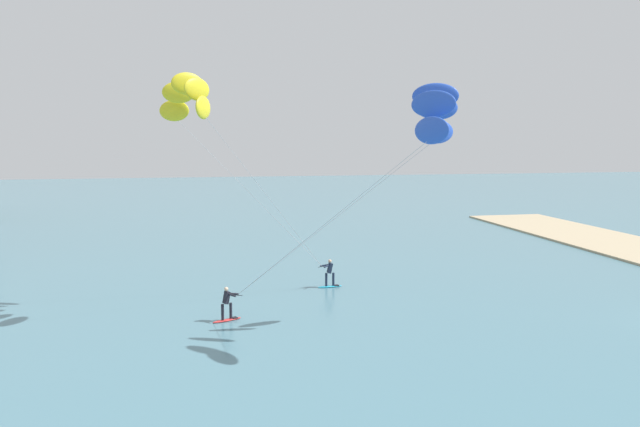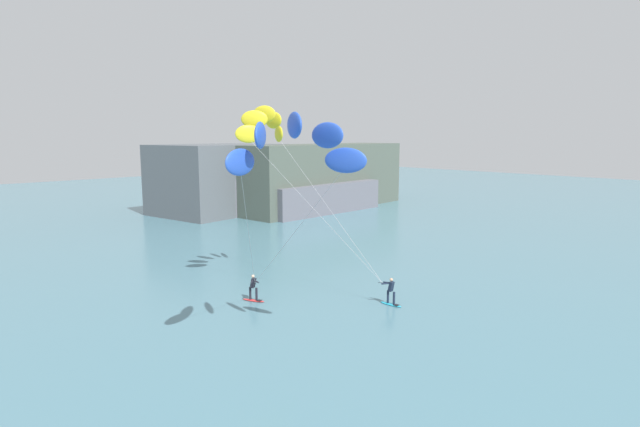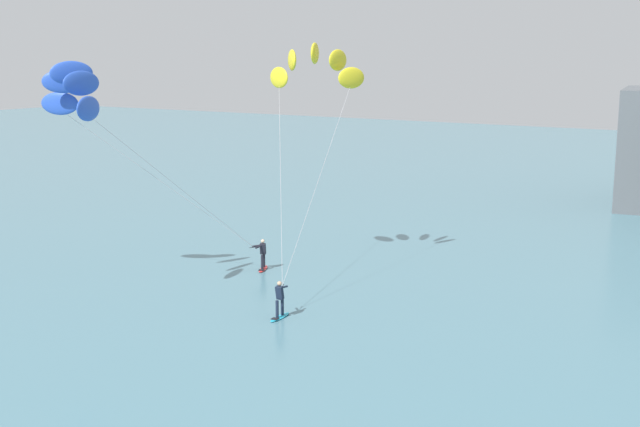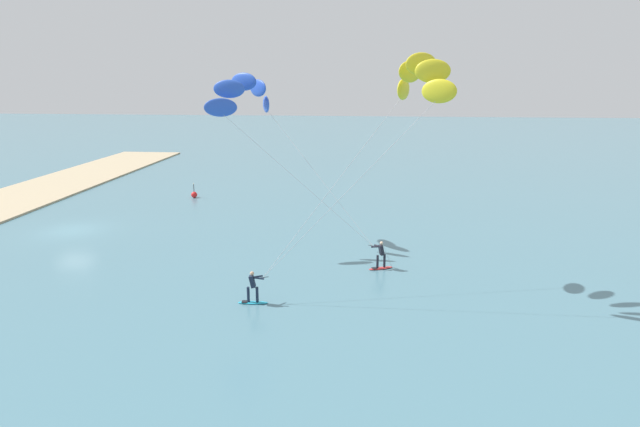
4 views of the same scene
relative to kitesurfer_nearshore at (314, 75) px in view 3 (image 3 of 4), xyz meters
The scene contains 2 objects.
kitesurfer_nearshore is the anchor object (origin of this frame).
kitesurfer_mid_water 11.75m from the kitesurfer_nearshore, 123.48° to the right, with size 7.67×11.53×11.16m.
Camera 3 is at (31.51, -12.36, 11.40)m, focal length 46.13 mm.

